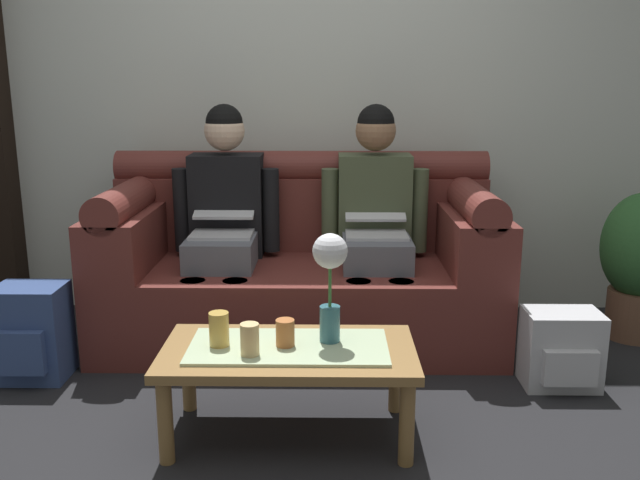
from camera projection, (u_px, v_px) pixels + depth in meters
ground_plane at (288, 449)px, 2.52m from camera, size 14.00×14.00×0.00m
back_wall_patterned at (303, 60)px, 3.84m from camera, size 6.00×0.12×2.90m
couch at (300, 268)px, 3.57m from camera, size 2.02×0.88×0.96m
person_left at (224, 215)px, 3.51m from camera, size 0.56×0.67×1.22m
person_right at (375, 215)px, 3.50m from camera, size 0.56×0.67×1.22m
coffee_table at (289, 359)px, 2.56m from camera, size 0.96×0.51×0.37m
flower_vase at (330, 271)px, 2.52m from camera, size 0.13×0.13×0.42m
cup_near_left at (219, 329)px, 2.53m from camera, size 0.07×0.07×0.13m
cup_near_right at (285, 333)px, 2.53m from camera, size 0.07×0.07×0.10m
cup_far_center at (250, 339)px, 2.44m from camera, size 0.07×0.07×0.12m
backpack_right at (561, 350)px, 3.01m from camera, size 0.33×0.26×0.35m
backpack_left at (32, 333)px, 3.08m from camera, size 0.31×0.28×0.44m
potted_plant at (640, 259)px, 3.53m from camera, size 0.40×0.40×0.78m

